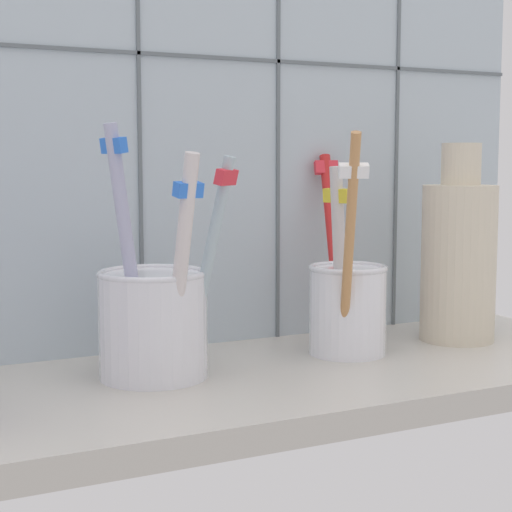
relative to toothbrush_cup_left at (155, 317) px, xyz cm
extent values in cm
cube|color=#BCB7AD|center=(8.41, -2.17, -5.57)|extent=(64.00, 22.00, 2.00)
cube|color=#B2C1CC|center=(8.41, 9.83, 15.93)|extent=(64.00, 2.00, 45.00)
cube|color=slate|center=(2.01, 8.73, 15.93)|extent=(0.30, 0.20, 45.00)
cube|color=slate|center=(14.81, 8.73, 15.93)|extent=(0.30, 0.20, 45.00)
cube|color=slate|center=(27.61, 8.73, 15.93)|extent=(0.30, 0.20, 45.00)
cube|color=slate|center=(8.41, 8.73, 20.01)|extent=(64.00, 0.20, 0.30)
cylinder|color=white|center=(-0.03, 0.24, -0.71)|extent=(7.97, 7.97, 7.73)
torus|color=silver|center=(-0.03, 0.24, 3.16)|extent=(8.07, 8.07, 0.50)
cylinder|color=#ABACCB|center=(-2.27, -1.13, 4.86)|extent=(3.81, 2.27, 18.21)
cube|color=blue|center=(-3.29, -1.54, 12.38)|extent=(1.56, 2.27, 1.15)
cylinder|color=#A6BAC3|center=(3.25, -2.44, 3.73)|extent=(3.59, 4.03, 16.01)
cube|color=#E5333F|center=(4.20, -3.55, 10.21)|extent=(2.44, 2.25, 1.20)
cylinder|color=silver|center=(0.71, -3.52, 3.86)|extent=(1.88, 4.35, 16.27)
cube|color=blue|center=(0.92, -4.55, 9.40)|extent=(2.14, 1.45, 1.16)
cylinder|color=white|center=(16.86, 0.24, -0.99)|extent=(6.31, 6.31, 7.16)
torus|color=silver|center=(16.86, 0.24, 2.59)|extent=(6.50, 6.50, 0.50)
cylinder|color=silver|center=(15.27, -0.96, 3.36)|extent=(2.33, 1.56, 15.15)
cube|color=yellow|center=(14.91, -1.06, 8.61)|extent=(1.36, 2.61, 1.14)
cylinder|color=tan|center=(14.30, -3.80, 4.59)|extent=(3.79, 6.88, 17.80)
cube|color=white|center=(13.38, -5.74, 10.63)|extent=(2.43, 1.92, 1.17)
cylinder|color=red|center=(18.45, 5.17, 3.80)|extent=(2.90, 7.13, 16.31)
cube|color=#E5333F|center=(19.15, 7.63, 10.72)|extent=(2.29, 1.55, 1.33)
cylinder|color=beige|center=(28.52, 0.45, 2.32)|extent=(6.55, 6.55, 13.79)
cylinder|color=beige|center=(28.52, 0.45, 11.04)|extent=(3.45, 3.45, 3.66)
camera|label=1|loc=(-20.09, -57.13, 11.37)|focal=58.58mm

